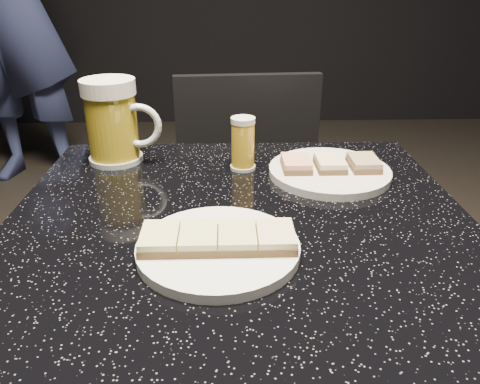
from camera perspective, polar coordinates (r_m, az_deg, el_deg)
name	(u,v)px	position (r m, az deg, el deg)	size (l,w,h in m)	color
plate_large	(218,248)	(0.62, -2.67, -6.89)	(0.21, 0.21, 0.01)	white
plate_small	(329,172)	(0.86, 10.83, 2.45)	(0.22, 0.22, 0.01)	white
patron	(7,1)	(2.76, -26.58, 20.14)	(0.69, 0.45, 1.90)	navy
table	(240,348)	(0.83, 0.00, -18.44)	(0.70, 0.70, 0.75)	black
beer_mug	(114,121)	(0.92, -15.16, 8.32)	(0.15, 0.10, 0.16)	silver
beer_tumbler	(243,144)	(0.86, 0.36, 5.90)	(0.05, 0.05, 0.10)	silver
chair	(252,223)	(1.21, 1.43, -3.81)	(0.39, 0.39, 0.85)	black
canapes_on_plate_large	(218,238)	(0.61, -2.71, -5.58)	(0.20, 0.07, 0.02)	#4C3521
canapes_on_plate_small	(330,163)	(0.85, 10.92, 3.46)	(0.17, 0.07, 0.02)	#4C3521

